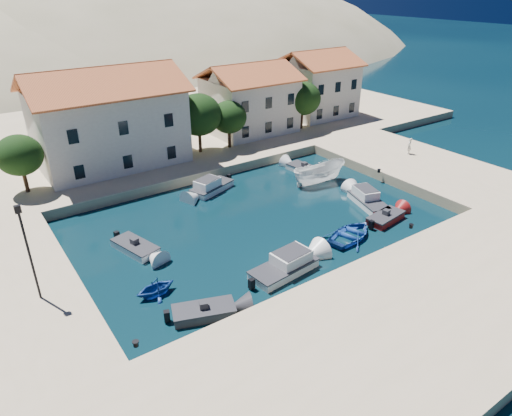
# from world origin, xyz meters

# --- Properties ---
(ground) EXTENTS (400.00, 400.00, 0.00)m
(ground) POSITION_xyz_m (0.00, 0.00, 0.00)
(ground) COLOR black
(ground) RESTS_ON ground
(quay_south) EXTENTS (52.00, 12.00, 1.00)m
(quay_south) POSITION_xyz_m (0.00, -6.00, 0.50)
(quay_south) COLOR tan
(quay_south) RESTS_ON ground
(quay_east) EXTENTS (11.00, 20.00, 1.00)m
(quay_east) POSITION_xyz_m (20.50, 10.00, 0.50)
(quay_east) COLOR tan
(quay_east) RESTS_ON ground
(quay_west) EXTENTS (8.00, 20.00, 1.00)m
(quay_west) POSITION_xyz_m (-19.00, 10.00, 0.50)
(quay_west) COLOR tan
(quay_west) RESTS_ON ground
(quay_north) EXTENTS (80.00, 36.00, 1.00)m
(quay_north) POSITION_xyz_m (2.00, 38.00, 0.50)
(quay_north) COLOR tan
(quay_north) RESTS_ON ground
(hills) EXTENTS (254.00, 176.00, 99.00)m
(hills) POSITION_xyz_m (20.64, 123.62, -23.40)
(hills) COLOR gray
(hills) RESTS_ON ground
(building_left) EXTENTS (14.70, 9.45, 9.70)m
(building_left) POSITION_xyz_m (-6.00, 28.00, 5.94)
(building_left) COLOR beige
(building_left) RESTS_ON quay_north
(building_mid) EXTENTS (10.50, 8.40, 8.30)m
(building_mid) POSITION_xyz_m (12.00, 29.00, 5.22)
(building_mid) COLOR beige
(building_mid) RESTS_ON quay_north
(building_right) EXTENTS (9.45, 8.40, 8.80)m
(building_right) POSITION_xyz_m (24.00, 30.00, 5.47)
(building_right) COLOR beige
(building_right) RESTS_ON quay_north
(trees) EXTENTS (37.30, 5.30, 6.45)m
(trees) POSITION_xyz_m (4.51, 25.46, 4.84)
(trees) COLOR #382314
(trees) RESTS_ON quay_north
(lamppost) EXTENTS (0.35, 0.25, 6.22)m
(lamppost) POSITION_xyz_m (-17.50, 8.00, 4.75)
(lamppost) COLOR black
(lamppost) RESTS_ON quay_west
(bollards) EXTENTS (29.36, 9.56, 0.30)m
(bollards) POSITION_xyz_m (2.80, 3.87, 1.15)
(bollards) COLOR black
(bollards) RESTS_ON ground
(motorboat_grey_sw) EXTENTS (4.10, 2.84, 1.25)m
(motorboat_grey_sw) POSITION_xyz_m (-9.64, 1.97, 0.29)
(motorboat_grey_sw) COLOR #302F34
(motorboat_grey_sw) RESTS_ON ground
(cabin_cruiser_south) EXTENTS (5.20, 2.65, 1.60)m
(cabin_cruiser_south) POSITION_xyz_m (-2.89, 2.80, 0.48)
(cabin_cruiser_south) COLOR white
(cabin_cruiser_south) RESTS_ON ground
(rowboat_south) EXTENTS (5.28, 4.27, 0.97)m
(rowboat_south) POSITION_xyz_m (4.39, 3.57, 0.00)
(rowboat_south) COLOR #1B4295
(rowboat_south) RESTS_ON ground
(motorboat_red_se) EXTENTS (3.81, 2.12, 1.25)m
(motorboat_red_se) POSITION_xyz_m (8.79, 3.89, 0.30)
(motorboat_red_se) COLOR maroon
(motorboat_red_se) RESTS_ON ground
(cabin_cruiser_east) EXTENTS (3.11, 4.95, 1.60)m
(cabin_cruiser_east) POSITION_xyz_m (9.85, 6.79, 0.48)
(cabin_cruiser_east) COLOR white
(cabin_cruiser_east) RESTS_ON ground
(boat_east) EXTENTS (6.10, 2.95, 2.26)m
(boat_east) POSITION_xyz_m (9.57, 13.13, 0.00)
(boat_east) COLOR white
(boat_east) RESTS_ON ground
(motorboat_white_ne) EXTENTS (2.28, 4.01, 1.25)m
(motorboat_white_ne) POSITION_xyz_m (10.31, 16.23, 0.29)
(motorboat_white_ne) COLOR white
(motorboat_white_ne) RESTS_ON ground
(rowboat_west) EXTENTS (2.77, 2.44, 1.38)m
(rowboat_west) POSITION_xyz_m (-11.19, 5.58, 0.00)
(rowboat_west) COLOR #1B4295
(rowboat_west) RESTS_ON ground
(motorboat_white_west) EXTENTS (2.70, 4.22, 1.25)m
(motorboat_white_west) POSITION_xyz_m (-10.26, 11.43, 0.29)
(motorboat_white_west) COLOR white
(motorboat_white_west) RESTS_ON ground
(cabin_cruiser_north) EXTENTS (4.88, 3.29, 1.60)m
(cabin_cruiser_north) POSITION_xyz_m (-0.11, 17.59, 0.48)
(cabin_cruiser_north) COLOR white
(cabin_cruiser_north) RESTS_ON ground
(pedestrian) EXTENTS (0.77, 0.67, 1.78)m
(pedestrian) POSITION_xyz_m (21.52, 11.86, 1.89)
(pedestrian) COLOR beige
(pedestrian) RESTS_ON quay_east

